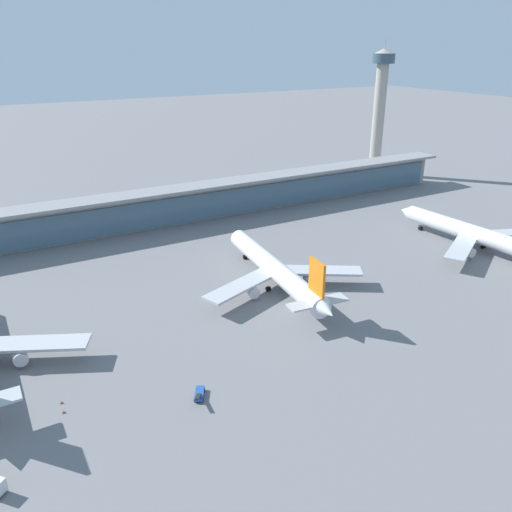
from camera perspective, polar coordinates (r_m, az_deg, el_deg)
The scene contains 8 objects.
ground_plane at distance 148.27m, azimuth 4.17°, elevation -5.80°, with size 1200.00×1200.00×0.00m, color slate.
airliner_centre_stand at distance 158.16m, azimuth 2.21°, elevation -1.54°, with size 52.38×68.44×18.22m.
airliner_right_stand at distance 203.83m, azimuth 23.11°, elevation 2.24°, with size 52.53×68.44×18.22m.
service_truck_on_taxiway_blue at distance 114.62m, azimuth -6.28°, elevation -14.92°, with size 4.59×6.56×2.70m.
terminal_building at distance 218.30m, azimuth -8.67°, elevation 5.69°, with size 283.92×12.80×15.20m.
control_tower at distance 302.82m, azimuth 13.52°, elevation 16.12°, with size 12.00×12.00×72.19m.
safety_cone_alpha at distance 117.13m, azimuth -20.49°, elevation -15.81°, with size 0.62×0.62×0.70m.
safety_cone_echo at distance 119.86m, azimuth -20.70°, elevation -14.87°, with size 0.62×0.62×0.70m.
Camera 1 is at (-73.57, -107.82, 70.33)m, focal length 36.18 mm.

